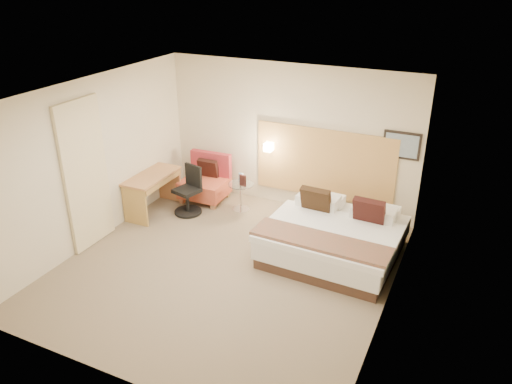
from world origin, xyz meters
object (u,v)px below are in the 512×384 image
at_px(bed, 334,237).
at_px(lounge_chair, 206,182).
at_px(side_table, 241,195).
at_px(desk_chair, 189,194).
at_px(desk, 153,183).

xyz_separation_m(bed, lounge_chair, (-2.90, 0.95, 0.04)).
bearing_deg(bed, side_table, 158.96).
xyz_separation_m(bed, side_table, (-2.06, 0.79, -0.02)).
bearing_deg(desk_chair, desk, -157.72).
distance_m(lounge_chair, desk, 1.10).
height_order(lounge_chair, desk_chair, desk_chair).
relative_size(lounge_chair, side_table, 1.51).
bearing_deg(bed, lounge_chair, 161.93).
distance_m(side_table, desk_chair, 0.97).
distance_m(bed, desk, 3.50).
bearing_deg(desk, desk_chair, 22.28).
xyz_separation_m(lounge_chair, desk_chair, (0.02, -0.66, 0.02)).
relative_size(lounge_chair, desk_chair, 0.99).
xyz_separation_m(side_table, desk, (-1.43, -0.75, 0.29)).
relative_size(bed, desk_chair, 2.32).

